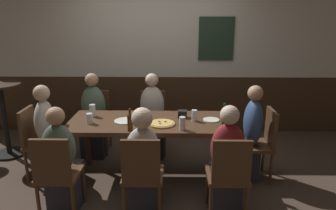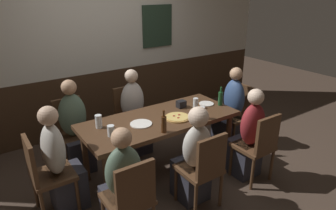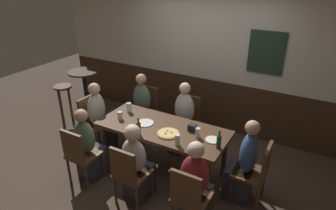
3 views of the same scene
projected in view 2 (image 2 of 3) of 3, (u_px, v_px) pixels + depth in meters
ground_plane at (161, 170)px, 3.86m from camera, size 12.00×12.00×0.00m
wall_back at (102, 49)px, 4.65m from camera, size 6.40×0.13×2.60m
dining_table at (160, 124)px, 3.62m from camera, size 1.89×0.80×0.74m
chair_mid_far at (129, 114)px, 4.30m from camera, size 0.40×0.40×0.88m
chair_head_east at (238, 112)px, 4.39m from camera, size 0.40×0.40×0.88m
chair_right_near at (259, 144)px, 3.48m from camera, size 0.40×0.40×0.88m
chair_mid_near at (204, 167)px, 3.05m from camera, size 0.40×0.40×0.88m
chair_left_near at (131, 197)px, 2.61m from camera, size 0.40×0.40×0.88m
chair_head_west at (44, 172)px, 2.96m from camera, size 0.40×0.40×0.88m
chair_left_far at (72, 128)px, 3.87m from camera, size 0.40×0.40×0.88m
person_mid_far at (135, 118)px, 4.18m from camera, size 0.34×0.37×1.18m
person_head_east at (230, 114)px, 4.30m from camera, size 0.37×0.34×1.17m
person_right_near at (248, 140)px, 3.61m from camera, size 0.34×0.37×1.14m
person_mid_near at (194, 162)px, 3.18m from camera, size 0.34×0.37×1.12m
person_left_near at (123, 190)px, 2.75m from camera, size 0.34×0.37×1.12m
person_head_west at (61, 167)px, 3.05m from camera, size 0.37×0.34×1.17m
person_left_far at (76, 133)px, 3.74m from camera, size 0.34×0.37×1.18m
pizza at (177, 117)px, 3.57m from camera, size 0.30×0.30×0.03m
pint_glass_amber at (202, 113)px, 3.54m from camera, size 0.07×0.07×0.15m
tumbler_short at (111, 132)px, 3.13m from camera, size 0.08×0.08×0.12m
tumbler_water at (99, 122)px, 3.32m from camera, size 0.07×0.07×0.15m
highball_clear at (196, 104)px, 3.85m from camera, size 0.06×0.06×0.13m
beer_bottle_green at (220, 98)px, 3.93m from camera, size 0.06×0.06×0.25m
beer_bottle_brown at (164, 124)px, 3.20m from camera, size 0.06×0.06×0.25m
plate_white_large at (141, 124)px, 3.42m from camera, size 0.25×0.25×0.01m
plate_white_small at (206, 104)px, 4.00m from camera, size 0.19×0.19×0.01m
condiment_caddy at (181, 104)px, 3.88m from camera, size 0.11×0.09×0.09m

